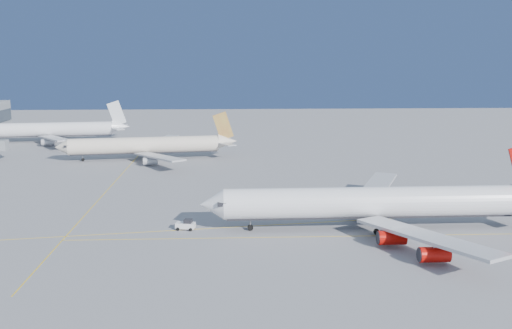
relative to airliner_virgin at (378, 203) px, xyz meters
name	(u,v)px	position (x,y,z in m)	size (l,w,h in m)	color
ground	(265,217)	(-22.73, 8.99, -5.40)	(500.00, 500.00, 0.00)	slate
taxiway_lines	(199,210)	(-37.44, 15.33, -5.39)	(118.86, 140.00, 0.02)	yellow
airliner_virgin	(378,203)	(0.00, 0.00, 0.00)	(72.44, 65.23, 17.91)	white
airliner_etihad	(149,145)	(-57.93, 80.89, -0.55)	(61.06, 55.99, 15.94)	beige
airliner_third	(53,130)	(-102.56, 122.33, -0.37)	(61.94, 56.78, 16.61)	white
pushback_tug	(186,225)	(-39.37, 0.87, -4.39)	(4.15, 2.95, 2.17)	white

